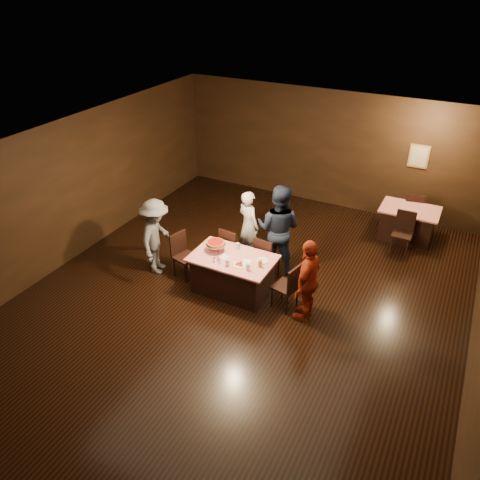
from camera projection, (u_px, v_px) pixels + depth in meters
name	position (u px, v px, depth m)	size (l,w,h in m)	color
room	(238.00, 204.00, 7.82)	(10.00, 10.04, 3.02)	black
main_table	(233.00, 274.00, 9.12)	(1.60, 1.00, 0.77)	red
back_table	(407.00, 224.00, 10.88)	(1.30, 0.90, 0.77)	red
chair_far_left	(233.00, 247.00, 9.81)	(0.42, 0.42, 0.95)	black
chair_far_right	(268.00, 257.00, 9.49)	(0.42, 0.42, 0.95)	black
chair_end_left	(185.00, 256.00, 9.51)	(0.42, 0.42, 0.95)	black
chair_end_right	(285.00, 286.00, 8.64)	(0.42, 0.42, 0.95)	black
chair_back_near	(402.00, 234.00, 10.30)	(0.42, 0.42, 0.95)	black
chair_back_far	(413.00, 210.00, 11.29)	(0.42, 0.42, 0.95)	black
diner_white_jacket	(248.00, 225.00, 9.97)	(0.58, 0.38, 1.58)	silver
diner_navy_hoodie	(278.00, 229.00, 9.51)	(0.93, 0.72, 1.91)	black
diner_grey_knit	(156.00, 237.00, 9.50)	(1.06, 0.61, 1.63)	#5D5E63
diner_red_shirt	(308.00, 280.00, 8.22)	(0.95, 0.39, 1.62)	#A32D14
pizza_stand	(216.00, 243.00, 9.03)	(0.38, 0.38, 0.22)	black
plate_with_slice	(240.00, 264.00, 8.68)	(0.25, 0.25, 0.06)	white
plate_empty	(262.00, 261.00, 8.82)	(0.25, 0.25, 0.01)	white
glass_front_left	(227.00, 263.00, 8.64)	(0.08, 0.08, 0.14)	silver
glass_front_right	(248.00, 267.00, 8.52)	(0.08, 0.08, 0.14)	silver
glass_amber	(260.00, 264.00, 8.61)	(0.08, 0.08, 0.14)	#BF7F26
glass_back	(238.00, 246.00, 9.14)	(0.08, 0.08, 0.14)	silver
condiments	(217.00, 260.00, 8.75)	(0.17, 0.10, 0.09)	silver
napkin_center	(247.00, 261.00, 8.80)	(0.16, 0.16, 0.01)	white
napkin_left	(225.00, 257.00, 8.94)	(0.16, 0.16, 0.01)	white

